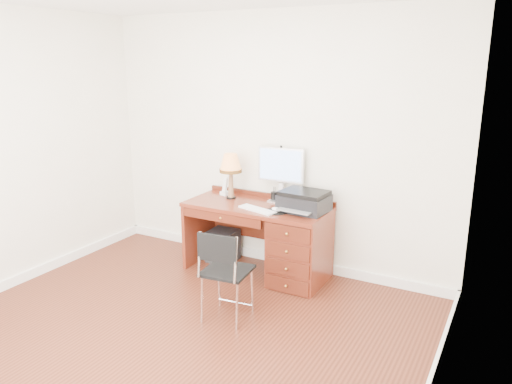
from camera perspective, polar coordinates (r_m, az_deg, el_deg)
The scene contains 12 objects.
ground at distance 4.37m, azimuth -9.00°, elevation -15.58°, with size 4.00×4.00×0.00m, color #3E190E.
room_shell at distance 4.80m, azimuth -4.36°, elevation -11.82°, with size 4.00×4.00×4.00m.
desk at distance 5.13m, azimuth 3.32°, elevation -5.56°, with size 1.50×0.67×0.75m.
monitor at distance 5.20m, azimuth 2.87°, elevation 2.77°, with size 0.50×0.17×0.57m.
keyboard at distance 4.96m, azimuth 0.14°, elevation -2.02°, with size 0.42×0.12×0.02m, color white.
mouse_pad at distance 4.92m, azimuth 2.39°, elevation -2.12°, with size 0.24×0.24×0.05m.
printer at distance 4.94m, azimuth 5.53°, elevation -1.04°, with size 0.48×0.39×0.20m.
leg_lamp at distance 5.31m, azimuth -2.92°, elevation 3.00°, with size 0.24×0.24×0.49m.
phone at distance 5.52m, azimuth -3.53°, elevation 0.23°, with size 0.11×0.11×0.19m.
pen_cup at distance 5.29m, azimuth 2.09°, elevation -0.50°, with size 0.08×0.08×0.09m, color black.
chair at distance 4.29m, azimuth -3.78°, elevation -8.49°, with size 0.43×0.43×0.83m.
equipment_box at distance 5.66m, azimuth -3.81°, elevation -6.12°, with size 0.30×0.30×0.35m, color black.
Camera 1 is at (2.35, -2.95, 2.21)m, focal length 35.00 mm.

